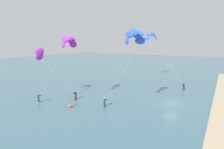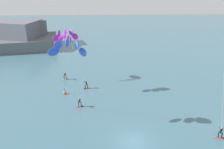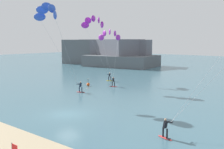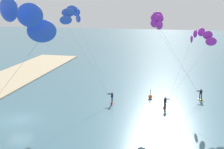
# 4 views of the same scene
# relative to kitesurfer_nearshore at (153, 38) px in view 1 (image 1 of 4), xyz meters

# --- Properties ---
(ground_plane) EXTENTS (240.00, 240.00, 0.00)m
(ground_plane) POSITION_rel_kitesurfer_nearshore_xyz_m (-17.11, -9.84, -11.97)
(ground_plane) COLOR #426B7A
(kitesurfer_nearshore) EXTENTS (8.64, 12.09, 13.67)m
(kitesurfer_nearshore) POSITION_rel_kitesurfer_nearshore_xyz_m (0.00, 0.00, 0.00)
(kitesurfer_nearshore) COLOR red
(kitesurfer_nearshore) RESTS_ON ground
(kitesurfer_mid_water) EXTENTS (6.90, 6.49, 10.09)m
(kitesurfer_mid_water) POSITION_rel_kitesurfer_nearshore_xyz_m (-28.16, 10.81, -3.39)
(kitesurfer_mid_water) COLOR red
(kitesurfer_mid_water) RESTS_ON ground
(kitesurfer_far_out) EXTENTS (5.16, 6.83, 12.97)m
(kitesurfer_far_out) POSITION_rel_kitesurfer_nearshore_xyz_m (-25.36, -5.56, -0.67)
(kitesurfer_far_out) COLOR red
(kitesurfer_far_out) RESTS_ON ground
(kitesurfer_downwind) EXTENTS (4.67, 7.95, 12.17)m
(kitesurfer_downwind) POSITION_rel_kitesurfer_nearshore_xyz_m (-27.28, 5.56, -1.41)
(kitesurfer_downwind) COLOR yellow
(kitesurfer_downwind) RESTS_ON ground
(marker_buoy) EXTENTS (0.56, 0.56, 1.38)m
(marker_buoy) POSITION_rel_kitesurfer_nearshore_xyz_m (-27.99, 4.61, -11.67)
(marker_buoy) COLOR #EA5119
(marker_buoy) RESTS_ON ground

